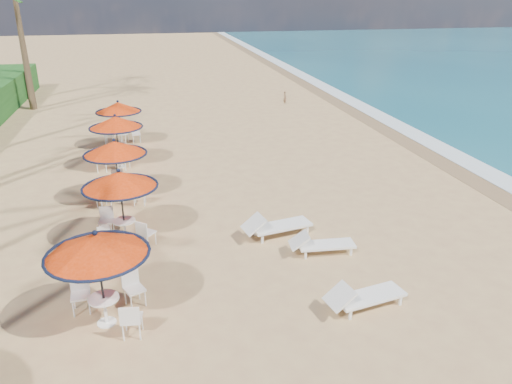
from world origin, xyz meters
The scene contains 12 objects.
ground centered at (0.00, 0.00, 0.00)m, with size 160.00×160.00×0.00m, color tan.
foam_strip centered at (9.30, 10.00, 0.00)m, with size 1.20×140.00×0.04m, color white.
wetsand_band centered at (8.40, 10.00, 0.00)m, with size 1.40×140.00×0.02m, color olive.
station_0 centered at (-5.28, -0.10, 1.70)m, with size 2.23×2.23×2.32m.
station_1 centered at (-5.02, 3.86, 1.66)m, with size 2.18×2.18×2.27m.
station_2 centered at (-5.25, 7.07, 1.66)m, with size 2.17×2.17×2.27m.
station_3 centered at (-5.40, 10.74, 1.67)m, with size 2.18×2.18×2.28m.
station_4 centered at (-5.38, 13.95, 1.61)m, with size 2.11×2.11×2.20m.
lounger_near centered at (0.51, -0.82, 0.33)m, with size 2.07×0.99×0.71m.
lounger_mid centered at (0.40, 1.89, 0.31)m, with size 1.89×0.71×0.67m.
lounger_far centered at (-0.58, 3.21, 0.36)m, with size 2.23×1.07×0.77m.
person centered at (4.76, 21.41, 0.43)m, with size 0.32×0.21×0.87m, color #966C4C.
Camera 1 is at (-4.02, -9.89, 6.96)m, focal length 35.00 mm.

